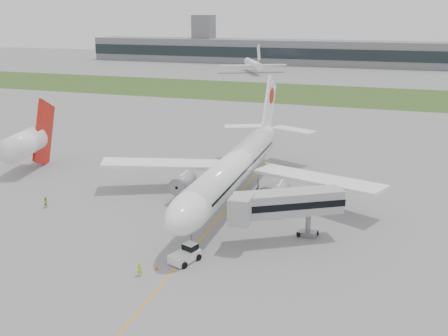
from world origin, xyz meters
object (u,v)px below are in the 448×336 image
(airliner, at_px, (236,166))
(pushback_tug, at_px, (186,254))
(jet_bridge, at_px, (282,204))
(neighbor_aircraft, at_px, (26,143))
(ground_crew_near, at_px, (139,269))

(airliner, distance_m, pushback_tug, 23.37)
(airliner, relative_size, jet_bridge, 3.75)
(airliner, height_order, neighbor_aircraft, airliner)
(jet_bridge, bearing_deg, neighbor_aircraft, 133.64)
(pushback_tug, bearing_deg, airliner, 111.10)
(airliner, xyz_separation_m, jet_bridge, (10.51, -13.68, -0.35))
(ground_crew_near, bearing_deg, airliner, -135.86)
(ground_crew_near, bearing_deg, jet_bridge, -172.94)
(ground_crew_near, distance_m, neighbor_aircraft, 49.84)
(airliner, xyz_separation_m, ground_crew_near, (-3.31, -28.10, -4.76))
(jet_bridge, bearing_deg, airliner, 97.53)
(airliner, bearing_deg, neighbor_aircraft, 177.38)
(airliner, bearing_deg, pushback_tug, -88.84)
(airliner, distance_m, jet_bridge, 17.26)
(jet_bridge, height_order, ground_crew_near, jet_bridge)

